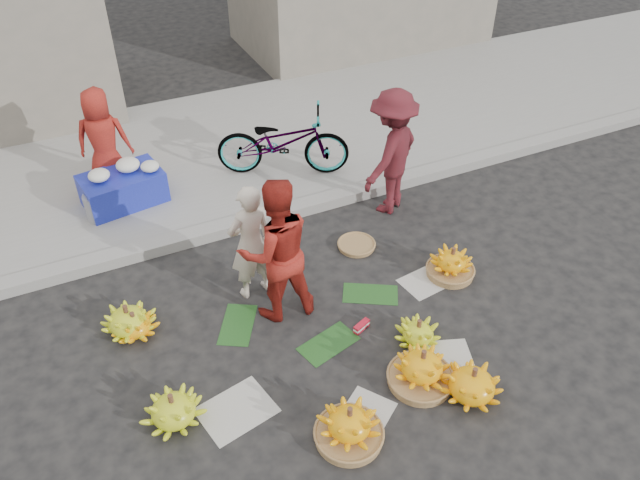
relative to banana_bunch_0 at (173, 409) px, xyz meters
name	(u,v)px	position (x,y,z in m)	size (l,w,h in m)	color
ground	(329,329)	(1.87, 0.45, -0.16)	(80.00, 80.00, 0.00)	black
curb	(258,219)	(1.87, 2.65, -0.09)	(40.00, 0.25, 0.15)	gray
sidewalk	(211,150)	(1.87, 4.75, -0.10)	(40.00, 4.00, 0.12)	gray
newspaper_scatter	(363,380)	(1.87, -0.35, -0.16)	(3.20, 1.80, 0.00)	beige
banana_leaves	(313,320)	(1.77, 0.65, -0.16)	(2.00, 1.00, 0.00)	#194818
banana_bunch_0	(173,409)	(0.00, 0.00, 0.00)	(0.76, 0.76, 0.37)	#A6C51C
banana_bunch_1	(349,426)	(1.42, -0.90, 0.03)	(0.67, 0.67, 0.44)	olive
banana_bunch_2	(422,369)	(2.39, -0.62, 0.03)	(0.72, 0.72, 0.46)	olive
banana_bunch_3	(472,384)	(2.75, -0.98, 0.01)	(0.65, 0.65, 0.40)	#FFB10C
banana_bunch_4	(418,332)	(2.67, -0.12, -0.03)	(0.47, 0.47, 0.31)	#A6C51C
banana_bunch_5	(451,263)	(3.63, 0.65, 0.01)	(0.65, 0.65, 0.41)	olive
banana_bunch_6	(128,320)	(-0.14, 1.38, 0.00)	(0.81, 0.81, 0.38)	#A6C51C
banana_bunch_7	(135,325)	(-0.09, 1.31, -0.03)	(0.57, 0.57, 0.31)	#FFB10C
basket_spare	(356,245)	(2.85, 1.62, -0.14)	(0.47, 0.47, 0.05)	olive
incense_stack	(362,326)	(2.20, 0.29, -0.11)	(0.21, 0.07, 0.09)	red
vendor_cream	(251,242)	(1.34, 1.39, 0.58)	(0.54, 0.36, 1.49)	beige
vendor_red	(276,251)	(1.49, 0.98, 0.71)	(0.85, 0.66, 1.75)	#AB261A
man_striped	(391,153)	(3.67, 2.23, 0.72)	(1.15, 0.66, 1.77)	maroon
flower_table	(123,186)	(0.33, 3.77, 0.21)	(1.17, 0.83, 0.62)	#1821A0
grey_bucket	(97,207)	(-0.07, 3.54, 0.14)	(0.32, 0.32, 0.37)	gray
flower_vendor	(103,140)	(0.25, 4.24, 0.71)	(0.74, 0.48, 1.51)	#AB261A
bicycle	(283,142)	(2.64, 3.56, 0.47)	(1.93, 0.67, 1.02)	gray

